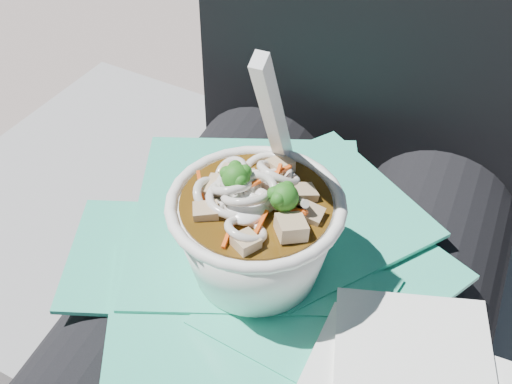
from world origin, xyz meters
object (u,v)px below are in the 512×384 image
at_px(plastic_bag, 263,254).
at_px(person_body, 308,255).
at_px(lap, 272,351).
at_px(udon_bowl, 256,226).

bearing_deg(plastic_bag, person_body, 72.13).
bearing_deg(plastic_bag, lap, -54.68).
xyz_separation_m(lap, udon_bowl, (-0.02, 0.01, 0.14)).
bearing_deg(udon_bowl, lap, -19.20).
distance_m(lap, udon_bowl, 0.14).
relative_size(person_body, plastic_bag, 2.57).
relative_size(lap, person_body, 0.49).
relative_size(plastic_bag, udon_bowl, 2.00).
distance_m(person_body, plastic_bag, 0.09).
bearing_deg(person_body, lap, -90.00).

